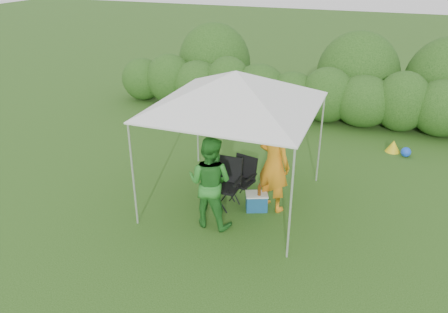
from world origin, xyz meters
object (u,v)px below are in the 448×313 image
(chair_left, at_px, (226,179))
(man, at_px, (274,164))
(canopy, at_px, (236,89))
(cooler, at_px, (257,201))
(chair_right, at_px, (242,175))
(woman, at_px, (210,182))

(chair_left, bearing_deg, man, 12.34)
(canopy, xyz_separation_m, chair_left, (-0.12, -0.20, -1.88))
(man, height_order, cooler, man)
(chair_right, bearing_deg, canopy, -104.97)
(chair_left, bearing_deg, chair_right, 60.70)
(chair_right, bearing_deg, woman, -88.72)
(man, xyz_separation_m, woman, (-0.98, -1.00, -0.10))
(canopy, distance_m, cooler, 2.35)
(canopy, height_order, chair_right, canopy)
(canopy, bearing_deg, woman, -98.64)
(chair_left, height_order, man, man)
(man, xyz_separation_m, cooler, (-0.27, -0.19, -0.82))
(canopy, xyz_separation_m, cooler, (0.55, -0.19, -2.27))
(canopy, height_order, cooler, canopy)
(cooler, bearing_deg, chair_right, 116.72)
(chair_right, relative_size, chair_left, 0.90)
(woman, bearing_deg, canopy, -95.45)
(chair_right, xyz_separation_m, woman, (-0.26, -1.19, 0.39))
(chair_left, bearing_deg, woman, -92.21)
(chair_left, height_order, woman, woman)
(canopy, bearing_deg, man, 0.13)
(woman, distance_m, cooler, 1.29)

